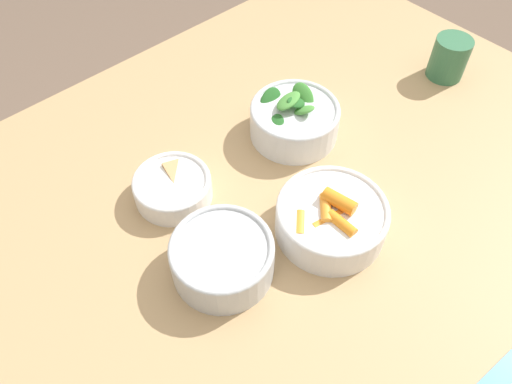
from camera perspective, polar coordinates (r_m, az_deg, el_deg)
name	(u,v)px	position (r m, az deg, el deg)	size (l,w,h in m)	color
ground_plane	(277,347)	(1.51, 2.43, -17.26)	(10.00, 10.00, 0.00)	brown
dining_table	(288,219)	(0.94, 3.72, -3.07)	(1.26, 0.99, 0.73)	tan
bowl_carrots	(331,218)	(0.79, 8.59, -2.95)	(0.18, 0.18, 0.08)	white
bowl_greens	(294,119)	(0.93, 4.39, 8.33)	(0.16, 0.16, 0.09)	silver
bowl_beans_hotdog	(222,258)	(0.74, -3.89, -7.57)	(0.15, 0.15, 0.07)	silver
bowl_cookies	(173,187)	(0.84, -9.47, 0.60)	(0.13, 0.13, 0.05)	white
ruler	(506,371)	(0.78, 26.70, -17.84)	(0.27, 0.05, 0.00)	#4C99E0
cup	(448,58)	(1.13, 21.13, 14.14)	(0.07, 0.07, 0.09)	#336B47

